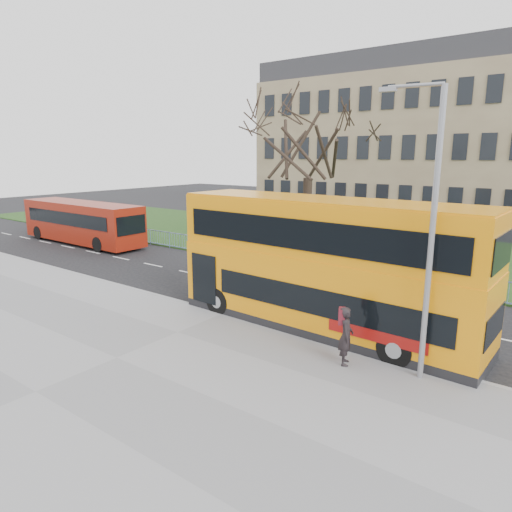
% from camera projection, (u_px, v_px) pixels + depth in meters
% --- Properties ---
extents(ground, '(120.00, 120.00, 0.00)m').
position_uv_depth(ground, '(248.00, 306.00, 19.68)').
color(ground, black).
rests_on(ground, ground).
extents(pavement, '(80.00, 10.50, 0.12)m').
position_uv_depth(pavement, '(117.00, 359.00, 14.39)').
color(pavement, slate).
rests_on(pavement, ground).
extents(kerb, '(80.00, 0.20, 0.14)m').
position_uv_depth(kerb, '(224.00, 314.00, 18.45)').
color(kerb, gray).
rests_on(kerb, ground).
extents(grass_verge, '(80.00, 15.40, 0.08)m').
position_uv_depth(grass_verge, '(377.00, 250.00, 30.85)').
color(grass_verge, '#193613').
rests_on(grass_verge, ground).
extents(guard_railing, '(40.00, 0.12, 1.10)m').
position_uv_depth(guard_railing, '(322.00, 264.00, 24.72)').
color(guard_railing, '#7599D1').
rests_on(guard_railing, ground).
extents(bare_tree, '(8.14, 8.14, 11.62)m').
position_uv_depth(bare_tree, '(308.00, 162.00, 27.96)').
color(bare_tree, black).
rests_on(bare_tree, grass_verge).
extents(civic_building, '(30.00, 15.00, 14.00)m').
position_uv_depth(civic_building, '(412.00, 148.00, 48.44)').
color(civic_building, '#7F6850').
rests_on(civic_building, ground).
extents(yellow_bus, '(11.55, 3.15, 4.80)m').
position_uv_depth(yellow_bus, '(323.00, 262.00, 16.45)').
color(yellow_bus, orange).
rests_on(yellow_bus, ground).
extents(red_bus, '(11.35, 2.70, 2.99)m').
position_uv_depth(red_bus, '(82.00, 222.00, 33.16)').
color(red_bus, maroon).
rests_on(red_bus, ground).
extents(pedestrian, '(0.67, 0.78, 1.82)m').
position_uv_depth(pedestrian, '(346.00, 336.00, 13.77)').
color(pedestrian, black).
rests_on(pedestrian, pavement).
extents(street_lamp, '(1.70, 0.41, 8.05)m').
position_uv_depth(street_lamp, '(429.00, 225.00, 12.21)').
color(street_lamp, gray).
rests_on(street_lamp, pavement).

